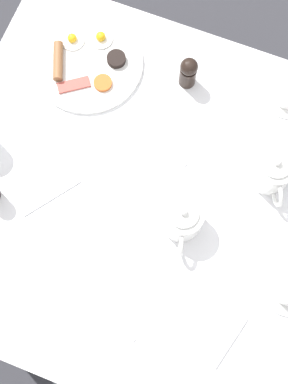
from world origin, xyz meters
TOP-DOWN VIEW (x-y plane):
  - ground_plane at (0.00, 0.00)m, footprint 8.00×8.00m
  - table at (0.00, 0.00)m, footprint 1.04×0.98m
  - breakfast_plate at (-0.27, 0.28)m, footprint 0.29×0.29m
  - teapot_near at (0.27, 0.15)m, footprint 0.11×0.17m
  - teapot_far at (0.11, -0.04)m, footprint 0.10×0.18m
  - pepper_grinder at (-0.01, 0.33)m, footprint 0.05×0.05m
  - napkin_folded at (0.28, -0.25)m, footprint 0.12×0.15m
  - fork_by_plate at (-0.01, 0.15)m, footprint 0.17×0.10m
  - knife_by_plate at (0.00, -0.30)m, footprint 0.22×0.09m
  - spoon_for_tea at (-0.21, -0.09)m, footprint 0.11×0.14m

SIDE VIEW (x-z plane):
  - ground_plane at x=0.00m, z-range 0.00..0.00m
  - table at x=0.00m, z-range 0.29..1.01m
  - fork_by_plate at x=-0.01m, z-range 0.72..0.72m
  - knife_by_plate at x=0.00m, z-range 0.72..0.72m
  - spoon_for_tea at x=-0.21m, z-range 0.72..0.72m
  - napkin_folded at x=0.28m, z-range 0.72..0.73m
  - breakfast_plate at x=-0.27m, z-range 0.71..0.75m
  - teapot_near at x=0.27m, z-range 0.71..0.83m
  - teapot_far at x=0.11m, z-range 0.71..0.83m
  - pepper_grinder at x=-0.01m, z-range 0.72..0.82m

